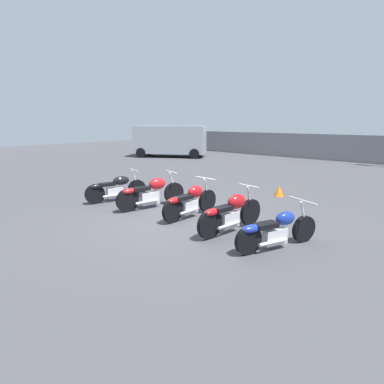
# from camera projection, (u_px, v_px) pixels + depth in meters

# --- Properties ---
(ground_plane) EXTENTS (60.00, 60.00, 0.00)m
(ground_plane) POSITION_uv_depth(u_px,v_px,m) (178.00, 219.00, 7.93)
(ground_plane) COLOR #424247
(fence_back) EXTENTS (40.00, 0.04, 1.72)m
(fence_back) POSITION_uv_depth(u_px,v_px,m) (348.00, 148.00, 19.27)
(fence_back) COLOR gray
(fence_back) RESTS_ON ground_plane
(motorcycle_slot_0) EXTENTS (0.81, 2.00, 0.99)m
(motorcycle_slot_0) POSITION_uv_depth(u_px,v_px,m) (115.00, 188.00, 9.72)
(motorcycle_slot_0) COLOR black
(motorcycle_slot_0) RESTS_ON ground_plane
(motorcycle_slot_1) EXTENTS (0.77, 2.21, 1.04)m
(motorcycle_slot_1) POSITION_uv_depth(u_px,v_px,m) (151.00, 193.00, 8.93)
(motorcycle_slot_1) COLOR black
(motorcycle_slot_1) RESTS_ON ground_plane
(motorcycle_slot_2) EXTENTS (0.70, 2.00, 1.01)m
(motorcycle_slot_2) POSITION_uv_depth(u_px,v_px,m) (190.00, 201.00, 8.03)
(motorcycle_slot_2) COLOR black
(motorcycle_slot_2) RESTS_ON ground_plane
(motorcycle_slot_3) EXTENTS (0.59, 2.05, 1.03)m
(motorcycle_slot_3) POSITION_uv_depth(u_px,v_px,m) (231.00, 213.00, 6.95)
(motorcycle_slot_3) COLOR black
(motorcycle_slot_3) RESTS_ON ground_plane
(motorcycle_slot_4) EXTENTS (1.03, 1.91, 0.95)m
(motorcycle_slot_4) POSITION_uv_depth(u_px,v_px,m) (276.00, 230.00, 6.03)
(motorcycle_slot_4) COLOR black
(motorcycle_slot_4) RESTS_ON ground_plane
(parked_van) EXTENTS (5.42, 4.42, 2.24)m
(parked_van) POSITION_uv_depth(u_px,v_px,m) (170.00, 140.00, 21.98)
(parked_van) COLOR #999EA8
(parked_van) RESTS_ON ground_plane
(traffic_cone_near) EXTENTS (0.33, 0.33, 0.37)m
(traffic_cone_near) POSITION_uv_depth(u_px,v_px,m) (279.00, 191.00, 10.40)
(traffic_cone_near) COLOR orange
(traffic_cone_near) RESTS_ON ground_plane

